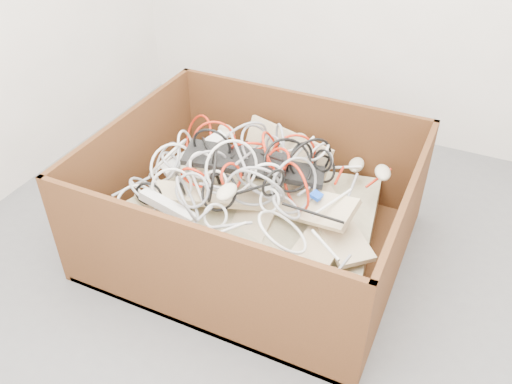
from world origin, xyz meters
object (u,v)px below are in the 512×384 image
at_px(power_strip_left, 195,154).
at_px(vga_plug, 316,196).
at_px(cardboard_box, 250,222).
at_px(power_strip_right, 168,207).

bearing_deg(power_strip_left, vga_plug, -62.80).
distance_m(cardboard_box, power_strip_left, 0.40).
bearing_deg(power_strip_right, power_strip_left, 106.39).
distance_m(power_strip_right, vga_plug, 0.62).
bearing_deg(power_strip_right, vga_plug, 34.76).
distance_m(power_strip_left, vga_plug, 0.61).
bearing_deg(cardboard_box, power_strip_right, -132.19).
xyz_separation_m(power_strip_left, power_strip_right, (0.07, -0.35, -0.03)).
xyz_separation_m(cardboard_box, vga_plug, (0.29, 0.04, 0.22)).
height_order(power_strip_left, vga_plug, power_strip_left).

